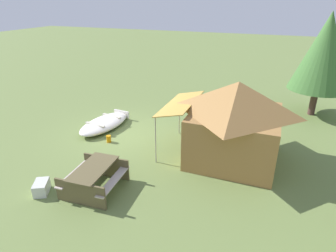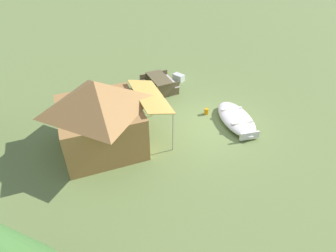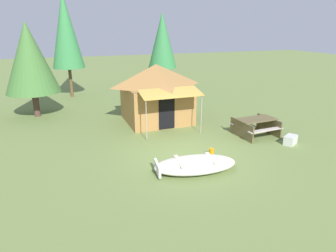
{
  "view_description": "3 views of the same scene",
  "coord_description": "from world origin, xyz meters",
  "px_view_note": "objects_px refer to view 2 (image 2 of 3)",
  "views": [
    {
      "loc": [
        9.41,
        5.51,
        5.27
      ],
      "look_at": [
        0.23,
        1.9,
        0.84
      ],
      "focal_mm": 30.59,
      "sensor_mm": 36.0,
      "label": 1
    },
    {
      "loc": [
        -8.92,
        5.08,
        7.37
      ],
      "look_at": [
        -0.44,
        1.91,
        0.76
      ],
      "focal_mm": 30.94,
      "sensor_mm": 36.0,
      "label": 2
    },
    {
      "loc": [
        -4.17,
        -9.42,
        4.55
      ],
      "look_at": [
        -0.4,
        0.96,
        0.86
      ],
      "focal_mm": 32.15,
      "sensor_mm": 36.0,
      "label": 3
    }
  ],
  "objects_px": {
    "beached_rowboat": "(236,119)",
    "canvas_cabin_tent": "(99,114)",
    "picnic_table": "(159,82)",
    "cooler_box": "(179,77)",
    "fuel_can": "(206,111)"
  },
  "relations": [
    {
      "from": "beached_rowboat",
      "to": "canvas_cabin_tent",
      "type": "bearing_deg",
      "value": 84.78
    },
    {
      "from": "beached_rowboat",
      "to": "picnic_table",
      "type": "bearing_deg",
      "value": 29.43
    },
    {
      "from": "beached_rowboat",
      "to": "cooler_box",
      "type": "relative_size",
      "value": 4.96
    },
    {
      "from": "picnic_table",
      "to": "cooler_box",
      "type": "height_order",
      "value": "picnic_table"
    },
    {
      "from": "beached_rowboat",
      "to": "fuel_can",
      "type": "distance_m",
      "value": 1.41
    },
    {
      "from": "beached_rowboat",
      "to": "fuel_can",
      "type": "bearing_deg",
      "value": 39.69
    },
    {
      "from": "canvas_cabin_tent",
      "to": "cooler_box",
      "type": "xyz_separation_m",
      "value": [
        4.1,
        -4.85,
        -1.28
      ]
    },
    {
      "from": "canvas_cabin_tent",
      "to": "picnic_table",
      "type": "height_order",
      "value": "canvas_cabin_tent"
    },
    {
      "from": "cooler_box",
      "to": "picnic_table",
      "type": "bearing_deg",
      "value": 117.76
    },
    {
      "from": "beached_rowboat",
      "to": "cooler_box",
      "type": "distance_m",
      "value": 4.69
    },
    {
      "from": "picnic_table",
      "to": "canvas_cabin_tent",
      "type": "bearing_deg",
      "value": 134.17
    },
    {
      "from": "beached_rowboat",
      "to": "picnic_table",
      "type": "height_order",
      "value": "picnic_table"
    },
    {
      "from": "canvas_cabin_tent",
      "to": "picnic_table",
      "type": "relative_size",
      "value": 2.32
    },
    {
      "from": "picnic_table",
      "to": "cooler_box",
      "type": "xyz_separation_m",
      "value": [
        0.72,
        -1.37,
        -0.29
      ]
    },
    {
      "from": "canvas_cabin_tent",
      "to": "fuel_can",
      "type": "distance_m",
      "value": 4.99
    }
  ]
}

